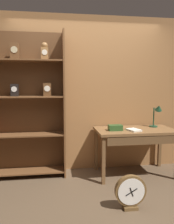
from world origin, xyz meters
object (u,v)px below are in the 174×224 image
Objects in this scene: bookshelf at (14,105)px; workbench at (135,135)px; desk_lamp at (157,113)px; open_repair_manual at (134,130)px; round_clock_large at (130,192)px; toolbox_small at (115,128)px.

bookshelf reaches higher than workbench.
workbench is 0.55m from desk_lamp.
open_repair_manual is at bearing -154.82° from desk_lamp.
desk_lamp is at bearing 53.12° from round_clock_large.
bookshelf is 2.31m from desk_lamp.
toolbox_small reaches higher than workbench.
toolbox_small is at bearing -9.27° from bookshelf.
bookshelf is at bearing 173.40° from workbench.
round_clock_large is (-0.07, -0.94, -0.58)m from toolbox_small.
workbench is 5.87× the size of toolbox_small.
open_repair_manual is (-0.49, -0.23, -0.24)m from desk_lamp.
desk_lamp reaches higher than round_clock_large.
round_clock_large is (-0.41, -0.97, -0.45)m from workbench.
round_clock_large is (-0.83, -1.10, -0.79)m from desk_lamp.
toolbox_small is at bearing -174.45° from workbench.
toolbox_small is at bearing 85.96° from round_clock_large.
desk_lamp is 1.59m from round_clock_large.
desk_lamp is at bearing 12.32° from toolbox_small.
bookshelf is 5.74× the size of desk_lamp.
open_repair_manual is (1.82, -0.31, -0.38)m from bookshelf.
open_repair_manual is (-0.07, -0.10, 0.10)m from workbench.
open_repair_manual is at bearing -12.57° from toolbox_small.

